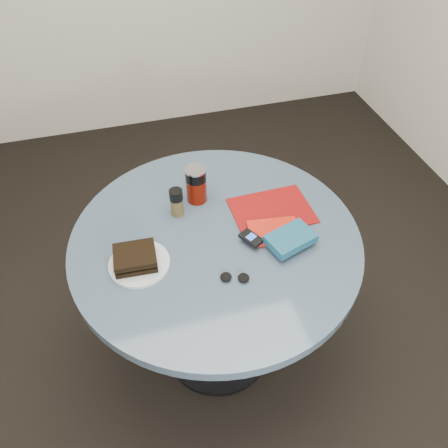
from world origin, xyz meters
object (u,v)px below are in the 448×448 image
object	(u,v)px
soda_can	(196,185)
red_book	(274,231)
mp3_player	(251,238)
headphones	(235,277)
novel	(290,239)
sandwich	(135,258)
pepper_grinder	(177,202)
plate	(139,264)
magazine	(272,211)
table	(216,266)

from	to	relation	value
soda_can	red_book	distance (m)	0.33
mp3_player	headphones	xyz separation A→B (m)	(-0.10, -0.13, -0.02)
novel	sandwich	bearing A→B (deg)	156.02
soda_can	pepper_grinder	xyz separation A→B (m)	(-0.08, -0.06, -0.02)
pepper_grinder	mp3_player	xyz separation A→B (m)	(0.21, -0.21, -0.03)
novel	red_book	bearing A→B (deg)	97.71
plate	red_book	size ratio (longest dim) A/B	1.13
soda_can	headphones	size ratio (longest dim) A/B	1.44
soda_can	magazine	bearing A→B (deg)	-28.90
table	soda_can	distance (m)	0.31
table	novel	xyz separation A→B (m)	(0.23, -0.11, 0.20)
table	mp3_player	bearing A→B (deg)	-31.92
table	red_book	size ratio (longest dim) A/B	5.75
red_book	novel	world-z (taller)	novel
magazine	red_book	xyz separation A→B (m)	(-0.03, -0.11, 0.01)
soda_can	sandwich	bearing A→B (deg)	-135.36
table	headphones	size ratio (longest dim) A/B	10.13
table	magazine	distance (m)	0.29
sandwich	magazine	distance (m)	0.52
red_book	novel	distance (m)	0.08
red_book	mp3_player	world-z (taller)	mp3_player
soda_can	magazine	size ratio (longest dim) A/B	0.50
soda_can	headphones	xyz separation A→B (m)	(0.03, -0.40, -0.06)
plate	red_book	xyz separation A→B (m)	(0.47, 0.01, 0.01)
red_book	soda_can	bearing A→B (deg)	138.71
red_book	sandwich	bearing A→B (deg)	-171.00
table	mp3_player	xyz separation A→B (m)	(0.11, -0.07, 0.19)
magazine	mp3_player	xyz separation A→B (m)	(-0.12, -0.13, 0.02)
plate	novel	size ratio (longest dim) A/B	1.26
soda_can	red_book	xyz separation A→B (m)	(0.21, -0.25, -0.06)
sandwich	mp3_player	xyz separation A→B (m)	(0.38, -0.01, -0.01)
plate	red_book	distance (m)	0.47
headphones	soda_can	bearing A→B (deg)	94.02
table	plate	distance (m)	0.32
pepper_grinder	red_book	xyz separation A→B (m)	(0.30, -0.19, -0.04)
soda_can	magazine	distance (m)	0.29
table	sandwich	xyz separation A→B (m)	(-0.28, -0.06, 0.20)
mp3_player	soda_can	bearing A→B (deg)	114.93
table	headphones	distance (m)	0.26
magazine	mp3_player	distance (m)	0.18
table	plate	xyz separation A→B (m)	(-0.27, -0.06, 0.17)
plate	mp3_player	distance (m)	0.38
plate	pepper_grinder	bearing A→B (deg)	50.56
sandwich	headphones	size ratio (longest dim) A/B	1.40
plate	novel	distance (m)	0.50
magazine	sandwich	bearing A→B (deg)	-168.04
soda_can	red_book	world-z (taller)	soda_can
table	mp3_player	size ratio (longest dim) A/B	11.11
sandwich	mp3_player	bearing A→B (deg)	-1.42
mp3_player	plate	bearing A→B (deg)	178.80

